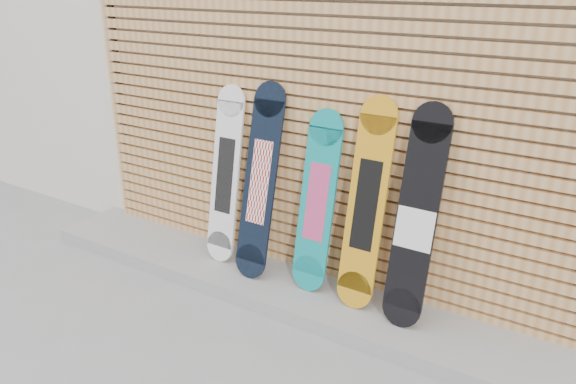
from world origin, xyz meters
name	(u,v)px	position (x,y,z in m)	size (l,w,h in m)	color
ground	(249,343)	(0.00, 0.00, 0.00)	(80.00, 80.00, 0.00)	gray
building	(485,35)	(0.50, 3.50, 1.80)	(12.00, 5.00, 3.60)	beige
concrete_step	(284,287)	(-0.15, 0.68, 0.06)	(4.60, 0.70, 0.12)	gray
slat_wall	(304,140)	(-0.15, 0.97, 1.21)	(4.26, 0.08, 2.29)	tan
snowboard_0	(226,176)	(-0.79, 0.79, 0.85)	(0.26, 0.30, 1.46)	white
snowboard_1	(260,182)	(-0.41, 0.75, 0.88)	(0.28, 0.39, 1.52)	black
snowboard_2	(317,202)	(0.08, 0.79, 0.80)	(0.28, 0.31, 1.37)	#0E8486
snowboard_3	(366,205)	(0.48, 0.78, 0.87)	(0.28, 0.34, 1.51)	orange
snowboard_4	(416,219)	(0.86, 0.75, 0.86)	(0.28, 0.38, 1.52)	black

